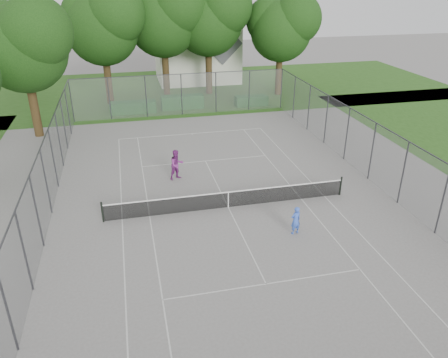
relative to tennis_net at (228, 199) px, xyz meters
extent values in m
plane|color=slate|center=(0.00, 0.00, -0.51)|extent=(120.00, 120.00, 0.00)
cube|color=#234C15|center=(0.00, 26.00, -0.51)|extent=(60.00, 20.00, 0.00)
cube|color=beige|center=(0.00, 11.88, -0.50)|extent=(10.97, 0.06, 0.01)
cube|color=beige|center=(-5.49, 0.00, -0.50)|extent=(0.06, 23.77, 0.01)
cube|color=beige|center=(5.49, 0.00, -0.50)|extent=(0.06, 23.77, 0.01)
cube|color=beige|center=(-4.12, 0.00, -0.50)|extent=(0.06, 23.77, 0.01)
cube|color=beige|center=(4.12, 0.00, -0.50)|extent=(0.06, 23.77, 0.01)
cube|color=beige|center=(0.00, -6.40, -0.50)|extent=(8.23, 0.06, 0.01)
cube|color=beige|center=(0.00, 6.40, -0.50)|extent=(8.23, 0.06, 0.01)
cube|color=beige|center=(0.00, 0.00, -0.50)|extent=(0.06, 12.80, 0.01)
cube|color=beige|center=(0.00, 11.73, -0.50)|extent=(0.06, 0.30, 0.01)
cylinder|color=black|center=(-6.39, 0.00, 0.04)|extent=(0.10, 0.10, 1.10)
cylinder|color=black|center=(6.39, 0.00, 0.04)|extent=(0.10, 0.10, 1.10)
cube|color=black|center=(0.00, 0.00, -0.06)|extent=(12.67, 0.01, 0.86)
cube|color=white|center=(0.00, 0.00, 0.40)|extent=(12.77, 0.03, 0.06)
cube|color=white|center=(0.00, 0.00, -0.07)|extent=(0.05, 0.02, 0.88)
cylinder|color=#38383D|center=(-9.00, 17.00, 1.24)|extent=(0.08, 0.08, 3.50)
cylinder|color=#38383D|center=(9.00, 17.00, 1.24)|extent=(0.08, 0.08, 3.50)
cube|color=slate|center=(0.00, 17.00, 1.24)|extent=(18.00, 0.02, 3.50)
cube|color=slate|center=(-9.00, 0.00, 1.24)|extent=(0.02, 34.00, 3.50)
cube|color=slate|center=(9.00, 0.00, 1.24)|extent=(0.02, 34.00, 3.50)
cube|color=#38383D|center=(0.00, 17.00, 2.99)|extent=(18.00, 0.05, 0.05)
cube|color=#38383D|center=(-9.00, 0.00, 2.99)|extent=(0.05, 34.00, 0.05)
cube|color=#38383D|center=(9.00, 0.00, 2.99)|extent=(0.05, 34.00, 0.05)
cylinder|color=#342513|center=(-6.07, 22.07, 1.72)|extent=(0.64, 0.64, 4.46)
sphere|color=black|center=(-6.07, 22.07, 6.17)|extent=(6.34, 6.34, 6.34)
sphere|color=black|center=(-4.81, 21.12, 7.44)|extent=(5.08, 5.08, 5.08)
sphere|color=black|center=(-7.18, 22.86, 7.12)|extent=(4.76, 4.76, 4.76)
cylinder|color=#342513|center=(-0.59, 23.58, 1.87)|extent=(0.65, 0.65, 4.76)
sphere|color=black|center=(-0.59, 23.58, 6.62)|extent=(6.77, 6.77, 6.77)
sphere|color=black|center=(0.77, 22.56, 7.97)|extent=(5.41, 5.41, 5.41)
sphere|color=black|center=(-1.77, 24.42, 7.63)|extent=(5.08, 5.08, 5.08)
cylinder|color=#342513|center=(3.71, 23.67, 1.82)|extent=(0.65, 0.65, 4.67)
sphere|color=black|center=(3.71, 23.67, 6.48)|extent=(6.63, 6.63, 6.63)
sphere|color=black|center=(5.04, 22.67, 7.80)|extent=(5.31, 5.31, 5.31)
sphere|color=black|center=(2.55, 24.50, 7.47)|extent=(4.98, 4.98, 4.98)
cylinder|color=#342513|center=(10.41, 21.73, 1.53)|extent=(0.62, 0.62, 4.09)
sphere|color=black|center=(10.41, 21.73, 5.61)|extent=(5.81, 5.81, 5.81)
sphere|color=black|center=(11.57, 20.86, 6.77)|extent=(4.65, 4.65, 4.65)
sphere|color=black|center=(9.39, 22.46, 6.48)|extent=(4.36, 4.36, 4.36)
cylinder|color=#342513|center=(-11.32, 14.08, 1.62)|extent=(0.63, 0.63, 4.26)
sphere|color=black|center=(-11.32, 14.08, 5.86)|extent=(6.05, 6.05, 6.05)
sphere|color=black|center=(-10.11, 13.17, 7.07)|extent=(4.84, 4.84, 4.84)
sphere|color=black|center=(-12.38, 14.84, 6.77)|extent=(4.54, 4.54, 4.54)
cube|color=#184D1B|center=(-4.13, 18.50, -0.01)|extent=(3.98, 1.19, 0.99)
cube|color=#184D1B|center=(0.28, 18.85, 0.08)|extent=(3.78, 1.08, 1.19)
cube|color=#184D1B|center=(6.64, 18.40, -0.07)|extent=(2.97, 1.09, 0.89)
cube|color=white|center=(3.58, 29.77, 2.78)|extent=(8.77, 6.58, 6.58)
cube|color=#57565C|center=(3.58, 29.77, 6.06)|extent=(8.68, 6.79, 8.68)
imported|color=blue|center=(2.48, -3.15, 0.20)|extent=(0.59, 0.46, 1.43)
imported|color=#822B7E|center=(-2.14, 4.13, 0.41)|extent=(1.09, 0.99, 1.84)
camera|label=1|loc=(-4.78, -19.54, 10.75)|focal=35.00mm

